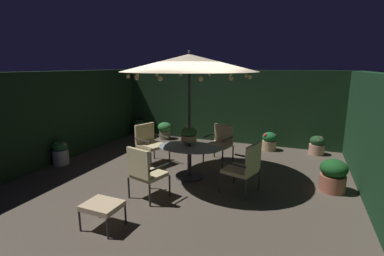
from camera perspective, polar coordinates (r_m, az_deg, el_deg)
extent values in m
cube|color=brown|center=(6.47, -0.95, -9.72)|extent=(7.47, 7.02, 0.02)
cube|color=#1A331C|center=(9.29, 6.90, 4.37)|extent=(7.47, 0.30, 2.29)
cube|color=black|center=(8.17, -24.97, 2.20)|extent=(0.30, 7.02, 2.29)
cube|color=#15351C|center=(5.85, 33.64, -2.40)|extent=(0.30, 7.02, 2.29)
cylinder|color=#322B2E|center=(6.45, -0.50, -9.56)|extent=(0.62, 0.62, 0.03)
cylinder|color=#322B2E|center=(6.34, -0.51, -6.87)|extent=(0.09, 0.09, 0.67)
ellipsoid|color=#9CA4A8|center=(6.23, -0.52, -3.82)|extent=(1.42, 0.99, 0.03)
cylinder|color=#2F2A2F|center=(6.10, -0.53, 0.92)|extent=(0.06, 0.06, 2.43)
cone|color=beige|center=(5.98, -0.55, 12.89)|extent=(2.84, 2.84, 0.35)
sphere|color=#2F2A2F|center=(5.99, -0.56, 14.95)|extent=(0.07, 0.07, 0.07)
sphere|color=#F9DB8C|center=(5.67, 11.47, 9.95)|extent=(0.08, 0.08, 0.08)
sphere|color=#F9DB8C|center=(6.31, 10.84, 10.20)|extent=(0.08, 0.08, 0.08)
sphere|color=#F9DB8C|center=(6.83, 7.74, 10.46)|extent=(0.08, 0.08, 0.08)
sphere|color=#F9DB8C|center=(7.14, 3.52, 10.63)|extent=(0.08, 0.08, 0.08)
sphere|color=#F9DB8C|center=(7.21, -2.30, 10.66)|extent=(0.08, 0.08, 0.08)
sphere|color=#F9DB8C|center=(7.00, -7.00, 10.52)|extent=(0.08, 0.08, 0.08)
sphere|color=#F9DB8C|center=(6.55, -10.83, 10.28)|extent=(0.08, 0.08, 0.08)
sphere|color=#F9DB8C|center=(5.98, -12.64, 10.01)|extent=(0.08, 0.08, 0.08)
sphere|color=#F9DB8C|center=(5.26, -11.01, 9.80)|extent=(0.08, 0.08, 0.08)
sphere|color=#F9DB8C|center=(4.87, -6.36, 9.75)|extent=(0.08, 0.08, 0.08)
sphere|color=#F9DB8C|center=(4.76, 1.81, 9.76)|extent=(0.08, 0.08, 0.08)
sphere|color=#F9DB8C|center=(5.03, 7.85, 9.80)|extent=(0.08, 0.08, 0.08)
cylinder|color=tan|center=(6.32, -0.64, -3.03)|extent=(0.15, 0.15, 0.09)
cylinder|color=tan|center=(6.29, -0.64, -2.06)|extent=(0.34, 0.34, 0.13)
ellipsoid|color=#356A33|center=(6.26, -0.64, -0.77)|extent=(0.35, 0.35, 0.21)
sphere|color=silver|center=(6.24, -0.65, -0.06)|extent=(0.12, 0.12, 0.12)
cylinder|color=#322F2B|center=(7.21, -4.52, -5.45)|extent=(0.04, 0.04, 0.44)
cylinder|color=#322F2B|center=(6.83, -8.21, -6.58)|extent=(0.04, 0.04, 0.44)
cylinder|color=#322F2B|center=(7.63, -7.57, -4.53)|extent=(0.04, 0.04, 0.44)
cylinder|color=#322F2B|center=(7.27, -11.20, -5.52)|extent=(0.04, 0.04, 0.44)
cube|color=beige|center=(7.15, -7.93, -3.54)|extent=(0.74, 0.75, 0.07)
cube|color=beige|center=(7.29, -9.42, -1.04)|extent=(0.26, 0.56, 0.48)
cylinder|color=#322F2B|center=(7.30, -6.17, -1.56)|extent=(0.53, 0.23, 0.04)
cylinder|color=#322F2B|center=(6.92, -9.89, -2.45)|extent=(0.53, 0.23, 0.04)
cylinder|color=#2D2F2C|center=(5.86, -8.59, -10.02)|extent=(0.04, 0.04, 0.41)
cylinder|color=#2D2F2C|center=(5.51, -4.49, -11.41)|extent=(0.04, 0.04, 0.41)
cylinder|color=#2D2F2C|center=(5.54, -12.52, -11.58)|extent=(0.04, 0.04, 0.41)
cylinder|color=#2D2F2C|center=(5.17, -8.43, -13.21)|extent=(0.04, 0.04, 0.41)
cube|color=beige|center=(5.42, -8.60, -9.19)|extent=(0.65, 0.64, 0.07)
cube|color=beige|center=(5.16, -10.69, -6.92)|extent=(0.52, 0.20, 0.52)
cylinder|color=#2D2F2C|center=(5.54, -10.68, -6.55)|extent=(0.17, 0.50, 0.04)
cylinder|color=#2D2F2C|center=(5.17, -6.51, -7.81)|extent=(0.17, 0.50, 0.04)
cylinder|color=#2B312E|center=(5.65, 5.48, -10.85)|extent=(0.04, 0.04, 0.41)
cylinder|color=#2B312E|center=(6.10, 8.38, -9.13)|extent=(0.04, 0.04, 0.41)
cylinder|color=#2B312E|center=(5.40, 10.66, -12.18)|extent=(0.04, 0.04, 0.41)
cylinder|color=#2B312E|center=(5.87, 13.25, -10.24)|extent=(0.04, 0.04, 0.41)
cube|color=#CFC68A|center=(5.66, 9.53, -8.34)|extent=(0.69, 0.69, 0.07)
cube|color=#CFC68A|center=(5.44, 12.16, -5.95)|extent=(0.21, 0.53, 0.53)
cylinder|color=#2B312E|center=(5.36, 8.15, -7.23)|extent=(0.53, 0.19, 0.04)
cylinder|color=#2B312E|center=(5.83, 10.94, -5.69)|extent=(0.53, 0.19, 0.04)
cylinder|color=#2B302F|center=(7.01, 6.11, -6.17)|extent=(0.04, 0.04, 0.40)
cylinder|color=#2B302F|center=(7.29, 2.27, -5.38)|extent=(0.04, 0.04, 0.40)
cylinder|color=#2B302F|center=(7.47, 8.19, -5.07)|extent=(0.04, 0.04, 0.40)
cylinder|color=#2B302F|center=(7.73, 4.50, -4.37)|extent=(0.04, 0.04, 0.40)
cube|color=beige|center=(7.30, 5.30, -3.46)|extent=(0.66, 0.65, 0.07)
cube|color=beige|center=(7.45, 6.36, -1.08)|extent=(0.53, 0.19, 0.45)
cylinder|color=#2B302F|center=(7.11, 7.28, -2.12)|extent=(0.17, 0.51, 0.04)
cylinder|color=#2B302F|center=(7.39, 3.47, -1.49)|extent=(0.17, 0.51, 0.04)
cylinder|color=#302933|center=(5.03, -18.05, -15.02)|extent=(0.03, 0.03, 0.32)
cylinder|color=#302933|center=(4.74, -13.14, -16.52)|extent=(0.03, 0.03, 0.32)
cylinder|color=#302933|center=(4.77, -21.50, -16.93)|extent=(0.03, 0.03, 0.32)
cylinder|color=#302933|center=(4.46, -16.50, -18.73)|extent=(0.03, 0.03, 0.32)
cube|color=#D9BA8D|center=(4.65, -17.49, -14.58)|extent=(0.56, 0.47, 0.08)
cylinder|color=tan|center=(8.69, 23.60, -3.93)|extent=(0.41, 0.41, 0.28)
ellipsoid|color=#1F4422|center=(8.63, 23.74, -2.34)|extent=(0.39, 0.39, 0.27)
sphere|color=#EE4C79|center=(8.59, 24.38, -1.81)|extent=(0.08, 0.08, 0.08)
sphere|color=#ED607A|center=(8.74, 23.81, -2.11)|extent=(0.07, 0.07, 0.07)
sphere|color=#DC5B65|center=(8.65, 23.15, -2.04)|extent=(0.06, 0.06, 0.06)
sphere|color=#E84C72|center=(8.55, 22.97, -2.36)|extent=(0.09, 0.09, 0.09)
sphere|color=#DA5A68|center=(8.49, 23.83, -2.34)|extent=(0.10, 0.10, 0.10)
cylinder|color=#B06249|center=(6.34, 26.23, -9.84)|extent=(0.48, 0.48, 0.33)
ellipsoid|color=#1A5020|center=(6.24, 26.50, -7.23)|extent=(0.51, 0.51, 0.36)
sphere|color=red|center=(6.27, 27.56, -6.99)|extent=(0.11, 0.11, 0.11)
sphere|color=red|center=(6.41, 25.91, -6.62)|extent=(0.07, 0.07, 0.07)
sphere|color=red|center=(6.23, 25.06, -6.37)|extent=(0.10, 0.10, 0.10)
sphere|color=red|center=(6.09, 26.71, -7.00)|extent=(0.10, 0.10, 0.10)
cylinder|color=tan|center=(8.66, 15.12, -3.38)|extent=(0.40, 0.40, 0.28)
ellipsoid|color=#19612D|center=(8.59, 15.21, -1.76)|extent=(0.41, 0.41, 0.29)
sphere|color=#C71F43|center=(8.55, 16.12, -1.55)|extent=(0.10, 0.10, 0.10)
sphere|color=red|center=(8.68, 15.14, -1.43)|extent=(0.11, 0.11, 0.11)
sphere|color=red|center=(8.46, 14.45, -1.41)|extent=(0.11, 0.11, 0.11)
cylinder|color=#A4624C|center=(10.30, -10.31, -0.60)|extent=(0.33, 0.33, 0.29)
ellipsoid|color=#2B612F|center=(10.24, -10.37, 0.78)|extent=(0.39, 0.39, 0.27)
sphere|color=#D64663|center=(10.18, -9.89, 1.23)|extent=(0.06, 0.06, 0.06)
sphere|color=#EB4F7D|center=(10.29, -9.97, 1.00)|extent=(0.07, 0.07, 0.07)
sphere|color=#DB5976|center=(10.36, -10.88, 1.29)|extent=(0.10, 0.10, 0.10)
sphere|color=#D8556A|center=(10.22, -11.00, 1.12)|extent=(0.08, 0.08, 0.08)
sphere|color=#D74A72|center=(10.11, -10.47, 0.80)|extent=(0.11, 0.11, 0.11)
cylinder|color=#7D7251|center=(9.68, -5.44, -1.36)|extent=(0.38, 0.38, 0.27)
ellipsoid|color=#2E7135|center=(9.62, -5.47, 0.17)|extent=(0.47, 0.47, 0.33)
sphere|color=#F1C64F|center=(9.58, -4.75, 0.51)|extent=(0.07, 0.07, 0.07)
sphere|color=#E7CF51|center=(9.73, -5.60, 0.45)|extent=(0.11, 0.11, 0.11)
sphere|color=#DED552|center=(9.58, -6.15, 0.24)|extent=(0.10, 0.10, 0.10)
cylinder|color=silver|center=(7.88, -24.72, -5.31)|extent=(0.38, 0.38, 0.37)
ellipsoid|color=#246431|center=(7.80, -24.91, -3.30)|extent=(0.37, 0.37, 0.26)
sphere|color=#D85177|center=(7.70, -24.26, -2.99)|extent=(0.10, 0.10, 0.10)
sphere|color=#EA557B|center=(7.85, -24.44, -2.78)|extent=(0.09, 0.09, 0.09)
sphere|color=#D35766|center=(7.89, -25.40, -2.92)|extent=(0.08, 0.08, 0.08)
sphere|color=#EA607C|center=(7.73, -25.53, -2.98)|extent=(0.08, 0.08, 0.08)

